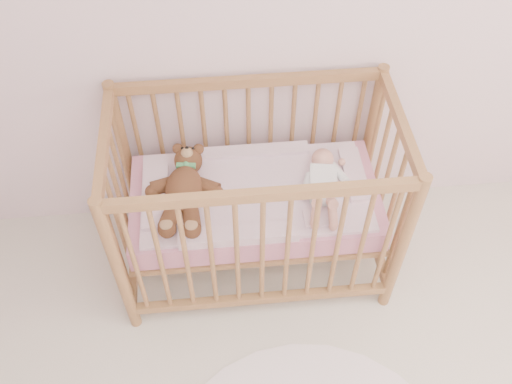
{
  "coord_description": "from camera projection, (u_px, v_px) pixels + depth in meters",
  "views": [
    {
      "loc": [
        -0.53,
        -0.17,
        2.69
      ],
      "look_at": [
        -0.37,
        1.55,
        0.62
      ],
      "focal_mm": 40.0,
      "sensor_mm": 36.0,
      "label": 1
    }
  ],
  "objects": [
    {
      "name": "teddy_bear",
      "position": [
        184.0,
        189.0,
        2.68
      ],
      "size": [
        0.45,
        0.6,
        0.15
      ],
      "primitive_type": null,
      "rotation": [
        0.0,
        0.0,
        -0.12
      ],
      "color": "brown",
      "rests_on": "blanket"
    },
    {
      "name": "mattress",
      "position": [
        255.0,
        202.0,
        2.84
      ],
      "size": [
        1.22,
        0.62,
        0.13
      ],
      "primitive_type": "cube",
      "color": "pink",
      "rests_on": "crib"
    },
    {
      "name": "baby",
      "position": [
        323.0,
        180.0,
        2.73
      ],
      "size": [
        0.31,
        0.53,
        0.12
      ],
      "primitive_type": null,
      "rotation": [
        0.0,
        0.0,
        -0.15
      ],
      "color": "white",
      "rests_on": "blanket"
    },
    {
      "name": "blanket",
      "position": [
        255.0,
        192.0,
        2.78
      ],
      "size": [
        1.1,
        0.58,
        0.06
      ],
      "primitive_type": null,
      "color": "#DE99B5",
      "rests_on": "mattress"
    },
    {
      "name": "crib",
      "position": [
        255.0,
        200.0,
        2.83
      ],
      "size": [
        1.36,
        0.76,
        1.0
      ],
      "primitive_type": null,
      "color": "#A97547",
      "rests_on": "floor"
    }
  ]
}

